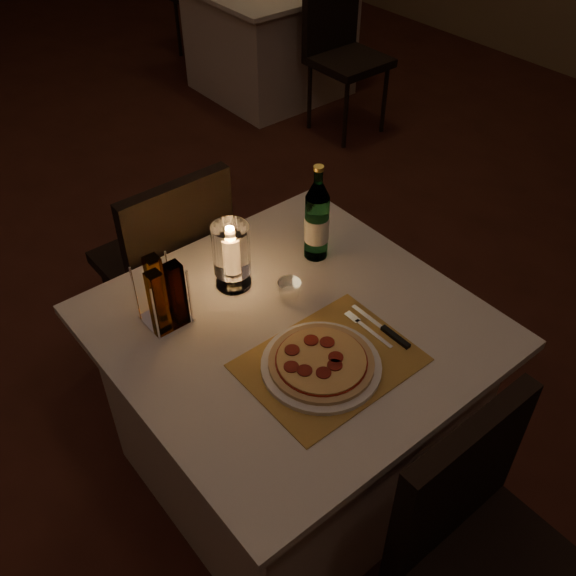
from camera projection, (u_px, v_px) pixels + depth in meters
floor at (137, 356)px, 2.75m from camera, size 8.00×10.00×0.02m
main_table at (292, 404)px, 2.07m from camera, size 1.00×1.00×0.74m
chair_near at (481, 542)px, 1.54m from camera, size 0.42×0.42×0.90m
chair_far at (170, 255)px, 2.37m from camera, size 0.42×0.42×0.90m
placemat at (329, 363)px, 1.71m from camera, size 0.45×0.34×0.00m
plate at (321, 366)px, 1.69m from camera, size 0.32×0.32×0.01m
pizza at (321, 361)px, 1.68m from camera, size 0.28×0.28×0.02m
fork at (365, 327)px, 1.81m from camera, size 0.02×0.18×0.00m
knife at (389, 333)px, 1.79m from camera, size 0.02×0.22×0.01m
tumbler at (289, 291)px, 1.88m from camera, size 0.07×0.07×0.07m
water_bottle at (317, 221)px, 1.98m from camera, size 0.08×0.08×0.32m
hurricane_candle at (231, 251)px, 1.87m from camera, size 0.11×0.11×0.21m
cruet_caddy at (164, 296)px, 1.77m from camera, size 0.12×0.12×0.21m
neighbor_table_right at (270, 38)px, 4.48m from camera, size 1.00×1.00×0.74m
neighbor_chair_ra at (341, 43)px, 3.95m from camera, size 0.42×0.42×0.90m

